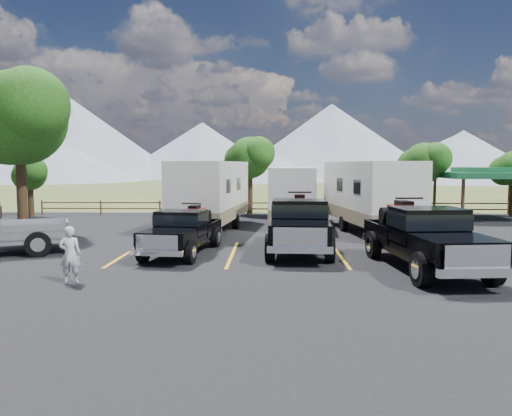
{
  "coord_description": "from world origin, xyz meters",
  "views": [
    {
      "loc": [
        -0.55,
        -14.5,
        3.4
      ],
      "look_at": [
        -1.18,
        6.06,
        1.6
      ],
      "focal_mm": 35.0,
      "sensor_mm": 36.0,
      "label": 1
    }
  ],
  "objects_px": {
    "tree_big_nw": "(18,118)",
    "pavilion": "(489,174)",
    "person_a": "(70,255)",
    "rig_right": "(424,236)",
    "trailer_left": "(211,194)",
    "rig_left": "(183,230)",
    "rig_center": "(300,223)",
    "trailer_right": "(369,195)",
    "trailer_center": "(295,195)"
  },
  "relations": [
    {
      "from": "tree_big_nw",
      "to": "pavilion",
      "type": "height_order",
      "value": "tree_big_nw"
    },
    {
      "from": "person_a",
      "to": "rig_right",
      "type": "bearing_deg",
      "value": -177.01
    },
    {
      "from": "trailer_left",
      "to": "rig_left",
      "type": "bearing_deg",
      "value": -85.61
    },
    {
      "from": "rig_left",
      "to": "rig_center",
      "type": "relative_size",
      "value": 0.83
    },
    {
      "from": "pavilion",
      "to": "trailer_right",
      "type": "bearing_deg",
      "value": -142.98
    },
    {
      "from": "person_a",
      "to": "trailer_right",
      "type": "bearing_deg",
      "value": -142.27
    },
    {
      "from": "tree_big_nw",
      "to": "trailer_right",
      "type": "distance_m",
      "value": 17.37
    },
    {
      "from": "trailer_right",
      "to": "trailer_left",
      "type": "bearing_deg",
      "value": 166.83
    },
    {
      "from": "rig_center",
      "to": "trailer_right",
      "type": "bearing_deg",
      "value": 59.13
    },
    {
      "from": "trailer_right",
      "to": "tree_big_nw",
      "type": "bearing_deg",
      "value": 176.77
    },
    {
      "from": "rig_center",
      "to": "trailer_center",
      "type": "distance_m",
      "value": 8.55
    },
    {
      "from": "pavilion",
      "to": "trailer_center",
      "type": "xyz_separation_m",
      "value": [
        -12.23,
        -3.64,
        -1.08
      ]
    },
    {
      "from": "pavilion",
      "to": "rig_center",
      "type": "relative_size",
      "value": 0.91
    },
    {
      "from": "tree_big_nw",
      "to": "rig_right",
      "type": "xyz_separation_m",
      "value": [
        16.9,
        -7.53,
        -4.48
      ]
    },
    {
      "from": "tree_big_nw",
      "to": "trailer_left",
      "type": "bearing_deg",
      "value": 13.64
    },
    {
      "from": "rig_right",
      "to": "rig_left",
      "type": "bearing_deg",
      "value": 156.6
    },
    {
      "from": "tree_big_nw",
      "to": "rig_left",
      "type": "xyz_separation_m",
      "value": [
        8.68,
        -4.94,
        -4.67
      ]
    },
    {
      "from": "rig_left",
      "to": "trailer_left",
      "type": "relative_size",
      "value": 0.56
    },
    {
      "from": "tree_big_nw",
      "to": "trailer_left",
      "type": "distance_m",
      "value": 9.88
    },
    {
      "from": "tree_big_nw",
      "to": "trailer_right",
      "type": "bearing_deg",
      "value": 4.92
    },
    {
      "from": "tree_big_nw",
      "to": "rig_center",
      "type": "height_order",
      "value": "tree_big_nw"
    },
    {
      "from": "rig_left",
      "to": "person_a",
      "type": "distance_m",
      "value": 5.37
    },
    {
      "from": "rig_right",
      "to": "trailer_left",
      "type": "height_order",
      "value": "trailer_left"
    },
    {
      "from": "rig_right",
      "to": "trailer_right",
      "type": "xyz_separation_m",
      "value": [
        0.0,
        8.98,
        0.76
      ]
    },
    {
      "from": "trailer_left",
      "to": "trailer_center",
      "type": "height_order",
      "value": "trailer_left"
    },
    {
      "from": "tree_big_nw",
      "to": "pavilion",
      "type": "bearing_deg",
      "value": 17.34
    },
    {
      "from": "rig_center",
      "to": "rig_left",
      "type": "bearing_deg",
      "value": -167.33
    },
    {
      "from": "trailer_left",
      "to": "trailer_right",
      "type": "relative_size",
      "value": 1.0
    },
    {
      "from": "rig_center",
      "to": "rig_right",
      "type": "height_order",
      "value": "rig_center"
    },
    {
      "from": "tree_big_nw",
      "to": "pavilion",
      "type": "distance_m",
      "value": 26.91
    },
    {
      "from": "rig_left",
      "to": "pavilion",
      "type": "bearing_deg",
      "value": 45.34
    },
    {
      "from": "rig_right",
      "to": "person_a",
      "type": "xyz_separation_m",
      "value": [
        -10.59,
        -2.23,
        -0.26
      ]
    },
    {
      "from": "tree_big_nw",
      "to": "pavilion",
      "type": "xyz_separation_m",
      "value": [
        25.55,
        7.97,
        -2.81
      ]
    },
    {
      "from": "tree_big_nw",
      "to": "rig_left",
      "type": "relative_size",
      "value": 1.38
    },
    {
      "from": "rig_right",
      "to": "person_a",
      "type": "distance_m",
      "value": 10.83
    },
    {
      "from": "trailer_right",
      "to": "person_a",
      "type": "relative_size",
      "value": 6.21
    },
    {
      "from": "rig_left",
      "to": "tree_big_nw",
      "type": "bearing_deg",
      "value": 158.22
    },
    {
      "from": "pavilion",
      "to": "rig_center",
      "type": "bearing_deg",
      "value": -135.63
    },
    {
      "from": "person_a",
      "to": "rig_center",
      "type": "bearing_deg",
      "value": -149.58
    },
    {
      "from": "pavilion",
      "to": "rig_right",
      "type": "height_order",
      "value": "pavilion"
    },
    {
      "from": "tree_big_nw",
      "to": "rig_center",
      "type": "relative_size",
      "value": 1.15
    },
    {
      "from": "tree_big_nw",
      "to": "trailer_center",
      "type": "xyz_separation_m",
      "value": [
        13.32,
        4.33,
        -3.89
      ]
    },
    {
      "from": "rig_right",
      "to": "pavilion",
      "type": "bearing_deg",
      "value": 54.91
    },
    {
      "from": "pavilion",
      "to": "trailer_left",
      "type": "xyz_separation_m",
      "value": [
        -16.65,
        -5.82,
        -0.91
      ]
    },
    {
      "from": "trailer_left",
      "to": "person_a",
      "type": "height_order",
      "value": "trailer_left"
    },
    {
      "from": "rig_left",
      "to": "rig_right",
      "type": "height_order",
      "value": "rig_right"
    },
    {
      "from": "trailer_center",
      "to": "rig_left",
      "type": "bearing_deg",
      "value": -111.73
    },
    {
      "from": "trailer_center",
      "to": "rig_center",
      "type": "bearing_deg",
      "value": -86.56
    },
    {
      "from": "tree_big_nw",
      "to": "rig_right",
      "type": "distance_m",
      "value": 19.04
    },
    {
      "from": "tree_big_nw",
      "to": "trailer_right",
      "type": "xyz_separation_m",
      "value": [
        16.9,
        1.46,
        -3.72
      ]
    }
  ]
}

